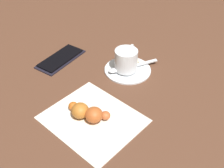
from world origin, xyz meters
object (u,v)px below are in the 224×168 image
object	(u,v)px
napkin	(93,119)
croissant	(87,112)
sugar_packet	(127,62)
teaspoon	(126,68)
saucer	(128,69)
cell_phone	(61,59)
espresso_cup	(126,59)

from	to	relation	value
napkin	croissant	xyz separation A→B (m)	(0.00, -0.01, 0.02)
sugar_packet	teaspoon	bearing A→B (deg)	63.00
saucer	cell_phone	xyz separation A→B (m)	(0.04, -0.19, -0.00)
saucer	napkin	xyz separation A→B (m)	(0.20, 0.01, -0.00)
espresso_cup	napkin	bearing A→B (deg)	4.75
espresso_cup	croissant	distance (m)	0.20
espresso_cup	croissant	size ratio (longest dim) A/B	0.84
sugar_packet	cell_phone	distance (m)	0.19
teaspoon	croissant	size ratio (longest dim) A/B	1.12
saucer	croissant	size ratio (longest dim) A/B	1.15
cell_phone	napkin	bearing A→B (deg)	52.71
sugar_packet	napkin	xyz separation A→B (m)	(0.22, 0.02, -0.01)
teaspoon	napkin	size ratio (longest dim) A/B	0.61
saucer	napkin	distance (m)	0.20
teaspoon	sugar_packet	bearing A→B (deg)	-163.80
teaspoon	sugar_packet	world-z (taller)	teaspoon
napkin	espresso_cup	bearing A→B (deg)	-175.25
saucer	espresso_cup	bearing A→B (deg)	-35.36
teaspoon	espresso_cup	bearing A→B (deg)	153.83
espresso_cup	teaspoon	bearing A→B (deg)	-26.17
cell_phone	croissant	bearing A→B (deg)	50.25
espresso_cup	teaspoon	world-z (taller)	espresso_cup
cell_phone	espresso_cup	bearing A→B (deg)	102.46
napkin	croissant	world-z (taller)	croissant
espresso_cup	napkin	world-z (taller)	espresso_cup
teaspoon	napkin	xyz separation A→B (m)	(0.19, 0.02, -0.01)
croissant	cell_phone	world-z (taller)	croissant
espresso_cup	sugar_packet	distance (m)	0.04
napkin	croissant	bearing A→B (deg)	-76.43
espresso_cup	sugar_packet	xyz separation A→B (m)	(-0.02, -0.01, -0.03)
napkin	cell_phone	size ratio (longest dim) A/B	1.32
teaspoon	cell_phone	bearing A→B (deg)	-77.94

